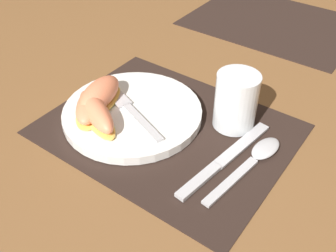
# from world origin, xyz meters

# --- Properties ---
(ground_plane) EXTENTS (3.00, 3.00, 0.00)m
(ground_plane) POSITION_xyz_m (0.00, 0.00, 0.00)
(ground_plane) COLOR brown
(placemat) EXTENTS (0.41, 0.32, 0.00)m
(placemat) POSITION_xyz_m (0.00, 0.00, 0.00)
(placemat) COLOR black
(placemat) RESTS_ON ground_plane
(placemat_far) EXTENTS (0.41, 0.32, 0.00)m
(placemat_far) POSITION_xyz_m (-0.03, 0.50, 0.00)
(placemat_far) COLOR black
(placemat_far) RESTS_ON ground_plane
(plate) EXTENTS (0.25, 0.25, 0.02)m
(plate) POSITION_xyz_m (-0.07, -0.01, 0.01)
(plate) COLOR white
(plate) RESTS_ON placemat
(juice_glass) EXTENTS (0.07, 0.07, 0.10)m
(juice_glass) POSITION_xyz_m (0.09, 0.08, 0.05)
(juice_glass) COLOR silver
(juice_glass) RESTS_ON placemat
(knife) EXTENTS (0.05, 0.22, 0.01)m
(knife) POSITION_xyz_m (0.12, -0.02, 0.01)
(knife) COLOR #BCBCC1
(knife) RESTS_ON placemat
(spoon) EXTENTS (0.05, 0.19, 0.01)m
(spoon) POSITION_xyz_m (0.16, 0.02, 0.01)
(spoon) COLOR #BCBCC1
(spoon) RESTS_ON placemat
(fork) EXTENTS (0.18, 0.08, 0.00)m
(fork) POSITION_xyz_m (-0.08, -0.01, 0.02)
(fork) COLOR #BCBCC1
(fork) RESTS_ON plate
(citrus_wedge_0) EXTENTS (0.08, 0.12, 0.04)m
(citrus_wedge_0) POSITION_xyz_m (-0.13, -0.03, 0.04)
(citrus_wedge_0) COLOR #F7C656
(citrus_wedge_0) RESTS_ON plate
(citrus_wedge_1) EXTENTS (0.10, 0.12, 0.03)m
(citrus_wedge_1) POSITION_xyz_m (-0.12, -0.06, 0.03)
(citrus_wedge_1) COLOR #F7C656
(citrus_wedge_1) RESTS_ON plate
(citrus_wedge_2) EXTENTS (0.13, 0.09, 0.04)m
(citrus_wedge_2) POSITION_xyz_m (-0.10, -0.07, 0.04)
(citrus_wedge_2) COLOR #F7C656
(citrus_wedge_2) RESTS_ON plate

